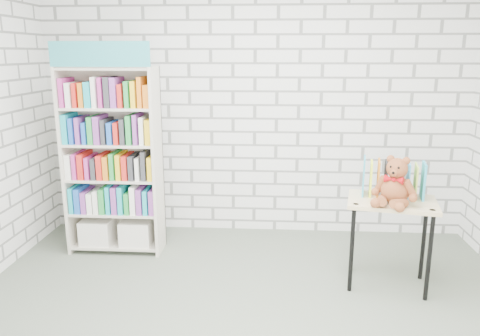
{
  "coord_description": "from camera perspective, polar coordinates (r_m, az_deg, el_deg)",
  "views": [
    {
      "loc": [
        0.17,
        -2.98,
        1.94
      ],
      "look_at": [
        -0.09,
        0.95,
        0.97
      ],
      "focal_mm": 35.0,
      "sensor_mm": 36.0,
      "label": 1
    }
  ],
  "objects": [
    {
      "name": "room_shell",
      "position": [
        2.99,
        0.48,
        10.88
      ],
      "size": [
        4.52,
        4.02,
        2.81
      ],
      "color": "silver",
      "rests_on": "ground"
    },
    {
      "name": "table_books",
      "position": [
        4.13,
        18.14,
        -1.34
      ],
      "size": [
        0.53,
        0.31,
        0.29
      ],
      "color": "teal",
      "rests_on": "display_table"
    },
    {
      "name": "display_table",
      "position": [
        4.09,
        17.96,
        -5.17
      ],
      "size": [
        0.79,
        0.61,
        0.76
      ],
      "color": "tan",
      "rests_on": "ground"
    },
    {
      "name": "teddy_bear",
      "position": [
        3.91,
        18.38,
        -2.04
      ],
      "size": [
        0.38,
        0.36,
        0.39
      ],
      "color": "brown",
      "rests_on": "display_table"
    },
    {
      "name": "bookshelf",
      "position": [
        4.7,
        -15.21,
        0.99
      ],
      "size": [
        0.91,
        0.35,
        2.04
      ],
      "color": "beige",
      "rests_on": "ground"
    },
    {
      "name": "ground",
      "position": [
        3.56,
        0.42,
        -19.17
      ],
      "size": [
        4.5,
        4.5,
        0.0
      ],
      "primitive_type": "plane",
      "color": "#535C4E",
      "rests_on": "ground"
    }
  ]
}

